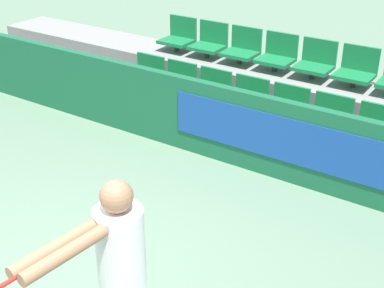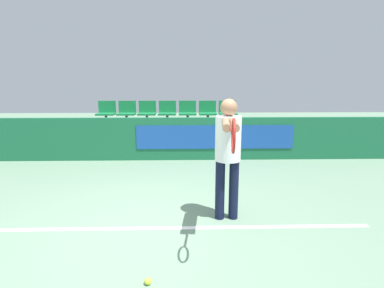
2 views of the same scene
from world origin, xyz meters
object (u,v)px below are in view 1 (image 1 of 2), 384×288
stadium_chair_4 (287,109)px  stadium_chair_9 (242,48)px  stadium_chair_2 (211,91)px  stadium_chair_7 (179,36)px  stadium_chair_0 (146,75)px  stadium_chair_11 (316,62)px  stadium_chair_12 (356,70)px  stadium_chair_6 (376,131)px  tennis_player (114,263)px  stadium_chair_5 (329,120)px  stadium_chair_8 (210,42)px  stadium_chair_10 (278,55)px  stadium_chair_3 (248,100)px  stadium_chair_1 (178,83)px

stadium_chair_4 → stadium_chair_9: bearing=143.0°
stadium_chair_2 → stadium_chair_7: (-1.16, 0.88, 0.40)m
stadium_chair_0 → stadium_chair_11: size_ratio=1.00×
stadium_chair_11 → stadium_chair_12: (0.58, 0.00, 0.00)m
stadium_chair_6 → tennis_player: 4.01m
stadium_chair_2 → stadium_chair_4: (1.16, 0.00, 0.00)m
stadium_chair_5 → stadium_chair_2: bearing=180.0°
stadium_chair_8 → stadium_chair_11: (1.74, 0.00, 0.00)m
stadium_chair_5 → stadium_chair_10: size_ratio=1.00×
stadium_chair_7 → stadium_chair_10: bearing=0.0°
stadium_chair_0 → stadium_chair_5: (2.91, 0.00, 0.00)m
stadium_chair_5 → stadium_chair_11: bearing=123.5°
stadium_chair_7 → tennis_player: tennis_player is taller
stadium_chair_2 → stadium_chair_8: size_ratio=1.00×
stadium_chair_8 → tennis_player: bearing=-65.2°
stadium_chair_4 → stadium_chair_8: 1.99m
stadium_chair_3 → stadium_chair_8: (-1.16, 0.88, 0.40)m
stadium_chair_3 → stadium_chair_12: bearing=37.0°
stadium_chair_8 → stadium_chair_1: bearing=-90.0°
stadium_chair_11 → stadium_chair_1: bearing=-153.3°
stadium_chair_1 → stadium_chair_11: size_ratio=1.00×
stadium_chair_3 → tennis_player: (1.06, -3.93, 0.40)m
stadium_chair_5 → stadium_chair_8: 2.52m
stadium_chair_5 → stadium_chair_0: bearing=180.0°
stadium_chair_5 → stadium_chair_8: stadium_chair_8 is taller
stadium_chair_5 → stadium_chair_7: stadium_chair_7 is taller
stadium_chair_2 → stadium_chair_3: (0.58, 0.00, 0.00)m
stadium_chair_8 → stadium_chair_2: bearing=-56.5°
stadium_chair_1 → stadium_chair_8: 0.97m
stadium_chair_8 → stadium_chair_12: (2.32, 0.00, 0.00)m
stadium_chair_4 → tennis_player: tennis_player is taller
stadium_chair_3 → stadium_chair_11: bearing=56.5°
stadium_chair_3 → tennis_player: 4.09m
stadium_chair_2 → stadium_chair_9: bearing=90.0°
stadium_chair_7 → stadium_chair_9: (1.16, 0.00, 0.00)m
stadium_chair_4 → stadium_chair_5: (0.58, 0.00, 0.00)m
stadium_chair_8 → stadium_chair_9: 0.58m
stadium_chair_3 → stadium_chair_12: stadium_chair_12 is taller
stadium_chair_6 → stadium_chair_3: bearing=180.0°
stadium_chair_8 → stadium_chair_9: same height
stadium_chair_11 → stadium_chair_12: 0.58m
stadium_chair_7 → stadium_chair_8: (0.58, 0.00, 0.00)m
stadium_chair_5 → stadium_chair_9: 1.99m
stadium_chair_0 → stadium_chair_8: (0.58, 0.88, 0.40)m
stadium_chair_5 → stadium_chair_12: (0.00, 0.88, 0.40)m
stadium_chair_3 → stadium_chair_10: bearing=90.0°
stadium_chair_11 → stadium_chair_8: bearing=180.0°
stadium_chair_4 → stadium_chair_6: (1.16, 0.00, 0.00)m
stadium_chair_8 → stadium_chair_0: bearing=-123.5°
stadium_chair_4 → stadium_chair_10: bearing=123.5°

